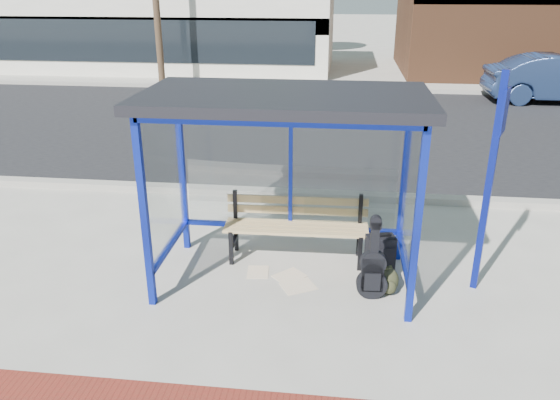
# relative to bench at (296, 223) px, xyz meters

# --- Properties ---
(ground) EXTENTS (120.00, 120.00, 0.00)m
(ground) POSITION_rel_bench_xyz_m (-0.10, -0.62, -0.52)
(ground) COLOR #B2ADA0
(ground) RESTS_ON ground
(curb_near) EXTENTS (60.00, 0.25, 0.12)m
(curb_near) POSITION_rel_bench_xyz_m (-0.10, 2.28, -0.46)
(curb_near) COLOR gray
(curb_near) RESTS_ON ground
(street_asphalt) EXTENTS (60.00, 10.00, 0.00)m
(street_asphalt) POSITION_rel_bench_xyz_m (-0.10, 7.38, -0.52)
(street_asphalt) COLOR black
(street_asphalt) RESTS_ON ground
(curb_far) EXTENTS (60.00, 0.25, 0.12)m
(curb_far) POSITION_rel_bench_xyz_m (-0.10, 12.48, -0.46)
(curb_far) COLOR gray
(curb_far) RESTS_ON ground
(far_sidewalk) EXTENTS (60.00, 4.00, 0.01)m
(far_sidewalk) POSITION_rel_bench_xyz_m (-0.10, 14.38, -0.52)
(far_sidewalk) COLOR #B2ADA0
(far_sidewalk) RESTS_ON ground
(bus_shelter) EXTENTS (3.30, 1.80, 2.42)m
(bus_shelter) POSITION_rel_bench_xyz_m (-0.10, -0.55, 1.55)
(bus_shelter) COLOR #0E1F9E
(bus_shelter) RESTS_ON ground
(storefront_white) EXTENTS (18.00, 6.04, 4.00)m
(storefront_white) POSITION_rel_bench_xyz_m (-9.10, 17.37, 1.48)
(storefront_white) COLOR silver
(storefront_white) RESTS_ON ground
(bench) EXTENTS (1.95, 0.52, 0.92)m
(bench) POSITION_rel_bench_xyz_m (0.00, 0.00, 0.00)
(bench) COLOR black
(bench) RESTS_ON ground
(guitar_bag) EXTENTS (0.38, 0.13, 1.02)m
(guitar_bag) POSITION_rel_bench_xyz_m (1.00, -0.93, -0.15)
(guitar_bag) COLOR black
(guitar_bag) RESTS_ON ground
(suitcase) EXTENTS (0.40, 0.31, 0.62)m
(suitcase) POSITION_rel_bench_xyz_m (1.12, -0.40, -0.23)
(suitcase) COLOR black
(suitcase) RESTS_ON ground
(backpack) EXTENTS (0.33, 0.31, 0.34)m
(backpack) POSITION_rel_bench_xyz_m (1.21, -0.79, -0.36)
(backpack) COLOR black
(backpack) RESTS_ON ground
(sign_post) EXTENTS (0.17, 0.32, 2.71)m
(sign_post) POSITION_rel_bench_xyz_m (2.31, -0.53, 1.00)
(sign_post) COLOR navy
(sign_post) RESTS_ON ground
(newspaper_a) EXTENTS (0.31, 0.38, 0.01)m
(newspaper_a) POSITION_rel_bench_xyz_m (-0.46, -0.48, -0.52)
(newspaper_a) COLOR white
(newspaper_a) RESTS_ON ground
(newspaper_b) EXTENTS (0.49, 0.49, 0.01)m
(newspaper_b) POSITION_rel_bench_xyz_m (-0.04, -0.54, -0.52)
(newspaper_b) COLOR white
(newspaper_b) RESTS_ON ground
(newspaper_c) EXTENTS (0.51, 0.48, 0.01)m
(newspaper_c) POSITION_rel_bench_xyz_m (0.10, -0.78, -0.52)
(newspaper_c) COLOR white
(newspaper_c) RESTS_ON ground
(parked_car) EXTENTS (4.51, 1.66, 1.47)m
(parked_car) POSITION_rel_bench_xyz_m (7.26, 11.39, 0.22)
(parked_car) COLOR navy
(parked_car) RESTS_ON ground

